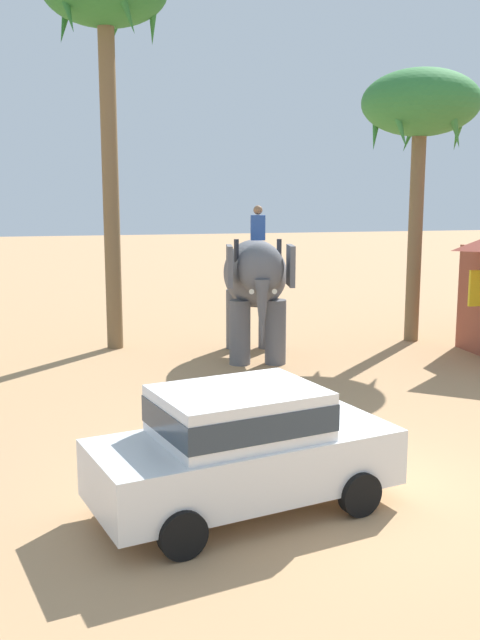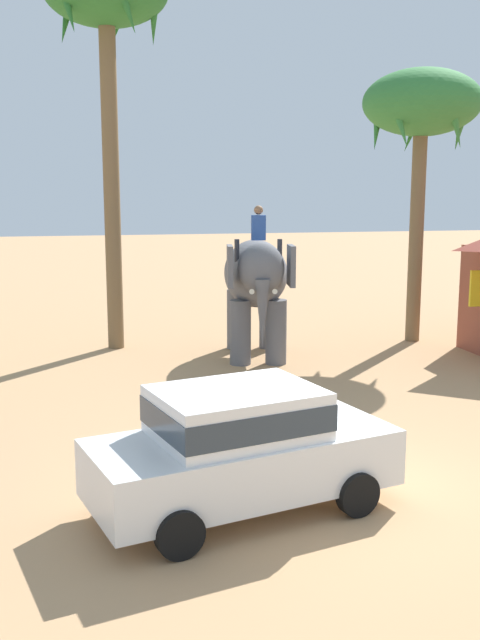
% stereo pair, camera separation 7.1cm
% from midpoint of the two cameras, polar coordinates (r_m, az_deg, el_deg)
% --- Properties ---
extents(ground_plane, '(120.00, 120.00, 0.00)m').
position_cam_midpoint_polar(ground_plane, '(10.86, 5.00, -13.17)').
color(ground_plane, tan).
extents(car_sedan_foreground, '(4.39, 2.65, 1.70)m').
position_cam_midpoint_polar(car_sedan_foreground, '(9.96, 0.00, -9.59)').
color(car_sedan_foreground, white).
rests_on(car_sedan_foreground, ground).
extents(elephant_with_mahout, '(2.13, 3.99, 3.88)m').
position_cam_midpoint_polar(elephant_with_mahout, '(18.65, 1.11, 3.05)').
color(elephant_with_mahout, slate).
rests_on(elephant_with_mahout, ground).
extents(palm_tree_near_hut, '(3.20, 3.20, 10.11)m').
position_cam_midpoint_polar(palm_tree_near_hut, '(20.50, -10.47, 22.74)').
color(palm_tree_near_hut, brown).
rests_on(palm_tree_near_hut, ground).
extents(palm_tree_left_of_road, '(3.20, 3.20, 7.48)m').
position_cam_midpoint_polar(palm_tree_left_of_road, '(21.36, 13.65, 15.48)').
color(palm_tree_left_of_road, brown).
rests_on(palm_tree_left_of_road, ground).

